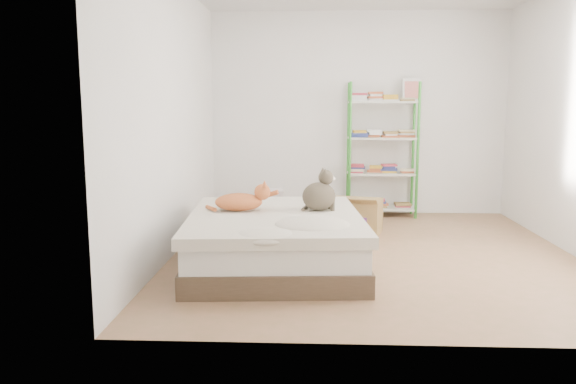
# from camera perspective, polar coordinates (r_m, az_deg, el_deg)

# --- Properties ---
(room) EXTENTS (3.81, 4.21, 2.61)m
(room) POSITION_cam_1_polar(r_m,az_deg,el_deg) (5.32, 8.87, 7.49)
(room) COLOR #A9775C
(room) RESTS_ON ground
(bed) EXTENTS (1.61, 1.95, 0.47)m
(bed) POSITION_cam_1_polar(r_m,az_deg,el_deg) (4.96, -1.31, -4.91)
(bed) COLOR #453528
(bed) RESTS_ON ground
(orange_cat) EXTENTS (0.53, 0.31, 0.20)m
(orange_cat) POSITION_cam_1_polar(r_m,az_deg,el_deg) (5.05, -5.03, -0.78)
(orange_cat) COLOR orange
(orange_cat) RESTS_ON bed
(grey_cat) EXTENTS (0.38, 0.34, 0.37)m
(grey_cat) POSITION_cam_1_polar(r_m,az_deg,el_deg) (5.05, 3.17, 0.19)
(grey_cat) COLOR brown
(grey_cat) RESTS_ON bed
(shelf_unit) EXTENTS (0.90, 0.36, 1.74)m
(shelf_unit) POSITION_cam_1_polar(r_m,az_deg,el_deg) (7.24, 9.59, 4.24)
(shelf_unit) COLOR green
(shelf_unit) RESTS_ON ground
(cardboard_box) EXTENTS (0.64, 0.64, 0.44)m
(cardboard_box) POSITION_cam_1_polar(r_m,az_deg,el_deg) (6.28, 6.89, -2.45)
(cardboard_box) COLOR #967E51
(cardboard_box) RESTS_ON ground
(white_bin) EXTENTS (0.37, 0.33, 0.37)m
(white_bin) POSITION_cam_1_polar(r_m,az_deg,el_deg) (7.02, -1.83, -1.25)
(white_bin) COLOR silver
(white_bin) RESTS_ON ground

